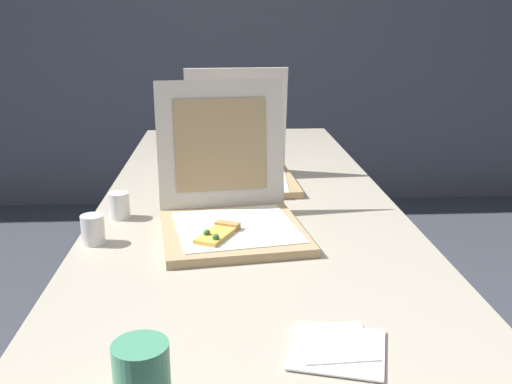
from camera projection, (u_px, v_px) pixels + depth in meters
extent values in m
cube|color=slate|center=(231.00, 10.00, 3.74)|extent=(10.00, 0.10, 2.60)
cube|color=#BCB29E|center=(246.00, 200.00, 1.74)|extent=(0.85, 2.16, 0.03)
cylinder|color=#38383D|center=(165.00, 210.00, 2.80)|extent=(0.04, 0.04, 0.70)
cylinder|color=#38383D|center=(310.00, 207.00, 2.84)|extent=(0.04, 0.04, 0.70)
cube|color=tan|center=(233.00, 232.00, 1.41)|extent=(0.39, 0.39, 0.02)
cube|color=silver|center=(236.00, 227.00, 1.41)|extent=(0.33, 0.33, 0.00)
cube|color=silver|center=(221.00, 144.00, 1.54)|extent=(0.35, 0.09, 0.34)
cube|color=tan|center=(221.00, 145.00, 1.53)|extent=(0.25, 0.06, 0.24)
cube|color=#E5B74C|center=(216.00, 235.00, 1.34)|extent=(0.11, 0.14, 0.01)
cube|color=tan|center=(228.00, 225.00, 1.40)|extent=(0.06, 0.05, 0.02)
sphere|color=#2D6628|center=(207.00, 233.00, 1.33)|extent=(0.02, 0.02, 0.02)
sphere|color=#2D6628|center=(216.00, 237.00, 1.30)|extent=(0.02, 0.02, 0.02)
cube|color=tan|center=(241.00, 182.00, 1.85)|extent=(0.36, 0.36, 0.02)
cube|color=silver|center=(239.00, 179.00, 1.83)|extent=(0.32, 0.32, 0.00)
cube|color=silver|center=(236.00, 119.00, 1.93)|extent=(0.34, 0.07, 0.34)
cube|color=tan|center=(236.00, 119.00, 1.93)|extent=(0.25, 0.05, 0.24)
cube|color=#E0B266|center=(258.00, 181.00, 1.79)|extent=(0.13, 0.15, 0.01)
cube|color=tan|center=(248.00, 176.00, 1.84)|extent=(0.08, 0.06, 0.02)
sphere|color=red|center=(270.00, 180.00, 1.77)|extent=(0.02, 0.02, 0.02)
cylinder|color=white|center=(177.00, 157.00, 2.07)|extent=(0.06, 0.06, 0.07)
cylinder|color=white|center=(119.00, 206.00, 1.53)|extent=(0.06, 0.06, 0.07)
cylinder|color=white|center=(93.00, 229.00, 1.36)|extent=(0.06, 0.06, 0.07)
cylinder|color=#4C9E75|center=(142.00, 378.00, 0.77)|extent=(0.08, 0.08, 0.10)
cube|color=white|center=(338.00, 351.00, 0.92)|extent=(0.13, 0.13, 0.00)
cube|color=white|center=(338.00, 349.00, 0.93)|extent=(0.18, 0.18, 0.00)
cube|color=white|center=(334.00, 342.00, 0.94)|extent=(0.12, 0.12, 0.00)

